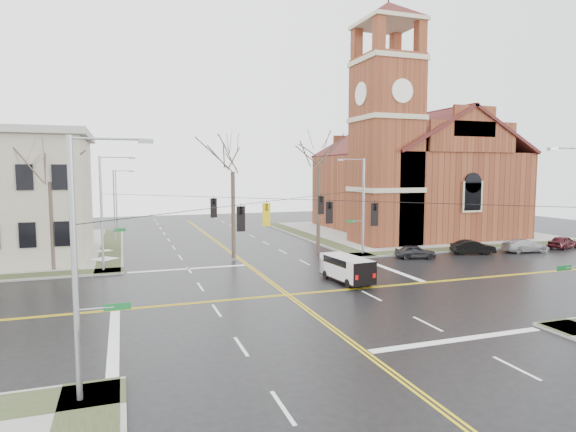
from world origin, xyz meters
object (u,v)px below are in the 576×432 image
object	(u,v)px
signal_pole_sw	(80,262)
streetlight_north_b	(117,194)
signal_pole_nw	(104,210)
parked_car_d	(563,242)
tree_nw_far	(50,176)
church	(407,167)
parked_car_b	(473,247)
parked_car_c	(524,246)
tree_nw_near	(233,166)
tree_ne	(319,160)
cargo_van	(345,267)
signal_pole_ne	(362,203)
parked_car_a	(415,252)
streetlight_north_a	(116,203)

from	to	relation	value
signal_pole_sw	streetlight_north_b	distance (m)	59.51
signal_pole_nw	parked_car_d	distance (m)	44.73
streetlight_north_b	tree_nw_far	size ratio (longest dim) A/B	0.76
church	signal_pole_nw	xyz separation A→B (m)	(-36.09, -13.28, -3.48)
parked_car_b	parked_car_c	distance (m)	5.64
tree_nw_near	parked_car_d	bearing A→B (deg)	-8.03
parked_car_b	tree_ne	distance (m)	17.06
cargo_van	parked_car_b	distance (m)	17.93
signal_pole_ne	tree_nw_far	bearing A→B (deg)	176.54
church	parked_car_a	bearing A→B (deg)	-120.16
signal_pole_nw	streetlight_north_a	xyz separation A→B (m)	(0.67, 16.50, -0.48)
parked_car_b	streetlight_north_a	bearing A→B (deg)	74.73
streetlight_north_a	parked_car_b	xyz separation A→B (m)	(32.52, -19.35, -3.79)
parked_car_c	tree_nw_far	world-z (taller)	tree_nw_far
streetlight_north_a	parked_car_a	size ratio (longest dim) A/B	2.18
signal_pole_nw	streetlight_north_b	xyz separation A→B (m)	(0.67, 36.50, -0.48)
parked_car_b	tree_nw_near	xyz separation A→B (m)	(-22.46, 4.52, 7.77)
streetlight_north_a	cargo_van	size ratio (longest dim) A/B	1.60
signal_pole_sw	parked_car_c	xyz separation A→B (m)	(38.78, 19.45, -4.31)
signal_pole_sw	streetlight_north_b	bearing A→B (deg)	89.36
parked_car_a	parked_car_d	size ratio (longest dim) A/B	0.95
tree_nw_far	streetlight_north_a	bearing A→B (deg)	72.79
streetlight_north_a	streetlight_north_b	distance (m)	20.00
church	parked_car_a	distance (m)	20.41
cargo_van	tree_nw_near	xyz separation A→B (m)	(-5.74, 11.00, 7.36)
parked_car_a	tree_nw_far	world-z (taller)	tree_nw_far
signal_pole_sw	signal_pole_ne	bearing A→B (deg)	45.45
church	cargo_van	world-z (taller)	church
streetlight_north_b	parked_car_b	distance (m)	51.18
parked_car_a	signal_pole_nw	bearing A→B (deg)	101.38
parked_car_c	parked_car_d	world-z (taller)	parked_car_d
church	signal_pole_sw	size ratio (longest dim) A/B	3.06
cargo_van	streetlight_north_b	bearing A→B (deg)	103.33
streetlight_north_a	tree_nw_far	bearing A→B (deg)	-107.21
streetlight_north_b	parked_car_b	size ratio (longest dim) A/B	1.95
signal_pole_ne	tree_nw_far	xyz separation A→B (m)	(-26.59, 1.61, 2.65)
signal_pole_sw	cargo_van	xyz separation A→B (m)	(16.47, 13.68, -3.87)
church	tree_nw_far	xyz separation A→B (m)	(-40.03, -11.67, -0.83)
cargo_van	parked_car_d	bearing A→B (deg)	6.91
streetlight_north_b	parked_car_b	xyz separation A→B (m)	(32.52, -39.35, -3.79)
signal_pole_ne	streetlight_north_b	world-z (taller)	signal_pole_ne
streetlight_north_b	tree_nw_near	size ratio (longest dim) A/B	0.69
cargo_van	parked_car_b	world-z (taller)	cargo_van
parked_car_d	tree_ne	bearing A→B (deg)	64.22
tree_nw_far	tree_ne	xyz separation A→B (m)	(23.18, 0.75, 1.39)
parked_car_d	tree_nw_near	world-z (taller)	tree_nw_near
streetlight_north_a	tree_nw_near	xyz separation A→B (m)	(10.05, -14.82, 3.98)
signal_pole_sw	tree_nw_far	size ratio (longest dim) A/B	0.86
church	signal_pole_ne	distance (m)	19.22
parked_car_c	church	bearing A→B (deg)	15.46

